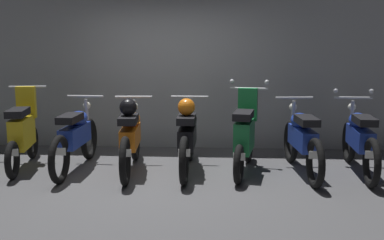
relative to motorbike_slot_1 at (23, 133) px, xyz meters
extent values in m
plane|color=#4C4C4F|center=(2.03, -0.55, -0.52)|extent=(80.00, 80.00, 0.00)
cube|color=gray|center=(2.03, 1.58, 1.03)|extent=(16.00, 0.30, 3.10)
torus|color=black|center=(-0.08, 0.53, -0.26)|extent=(0.17, 0.54, 0.53)
torus|color=black|center=(0.09, -0.61, -0.26)|extent=(0.17, 0.54, 0.53)
cube|color=gold|center=(0.01, -0.04, 0.01)|extent=(0.33, 0.76, 0.44)
cube|color=gold|center=(-0.05, 0.30, 0.41)|extent=(0.30, 0.16, 0.48)
cube|color=black|center=(0.03, -0.20, 0.33)|extent=(0.32, 0.55, 0.10)
cylinder|color=#B7BABF|center=(-0.07, 0.44, 0.63)|extent=(0.56, 0.12, 0.04)
cylinder|color=#B7BABF|center=(-0.07, 0.48, 0.16)|extent=(0.08, 0.15, 0.85)
sphere|color=silver|center=(-0.07, 0.48, 0.48)|extent=(0.12, 0.12, 0.12)
cube|color=white|center=(0.09, -0.58, -0.16)|extent=(0.16, 0.04, 0.10)
torus|color=black|center=(0.83, 0.54, -0.20)|extent=(0.11, 0.65, 0.65)
torus|color=black|center=(0.80, -0.76, -0.20)|extent=(0.11, 0.65, 0.65)
cube|color=#1E389E|center=(0.82, -0.11, -0.01)|extent=(0.24, 0.84, 0.28)
ellipsoid|color=#1E389E|center=(0.82, 0.05, 0.21)|extent=(0.27, 0.45, 0.22)
cube|color=black|center=(0.81, -0.29, 0.27)|extent=(0.25, 0.53, 0.10)
cylinder|color=#B7BABF|center=(0.83, 0.44, 0.49)|extent=(0.56, 0.05, 0.04)
cylinder|color=#B7BABF|center=(0.83, 0.49, 0.12)|extent=(0.06, 0.16, 0.65)
sphere|color=silver|center=(0.83, 0.49, 0.34)|extent=(0.12, 0.12, 0.12)
cube|color=white|center=(0.80, -0.73, -0.10)|extent=(0.16, 0.02, 0.10)
torus|color=black|center=(1.58, 0.51, -0.20)|extent=(0.14, 0.65, 0.65)
torus|color=black|center=(1.68, -0.79, -0.20)|extent=(0.14, 0.65, 0.65)
cube|color=orange|center=(1.63, -0.14, -0.01)|extent=(0.28, 0.85, 0.28)
ellipsoid|color=orange|center=(1.61, 0.02, 0.21)|extent=(0.29, 0.46, 0.22)
cube|color=black|center=(1.64, -0.32, 0.27)|extent=(0.28, 0.54, 0.10)
cylinder|color=#B7BABF|center=(1.59, 0.41, 0.49)|extent=(0.56, 0.08, 0.04)
cylinder|color=#B7BABF|center=(1.58, 0.46, 0.12)|extent=(0.07, 0.16, 0.65)
sphere|color=silver|center=(1.58, 0.46, 0.34)|extent=(0.12, 0.12, 0.12)
cube|color=white|center=(1.67, -0.76, -0.10)|extent=(0.16, 0.02, 0.10)
sphere|color=black|center=(1.64, -0.32, 0.44)|extent=(0.24, 0.24, 0.24)
torus|color=black|center=(2.44, 0.57, -0.20)|extent=(0.09, 0.65, 0.65)
torus|color=black|center=(2.44, -0.73, -0.20)|extent=(0.09, 0.65, 0.65)
cube|color=black|center=(2.44, -0.08, -0.01)|extent=(0.22, 0.83, 0.28)
ellipsoid|color=black|center=(2.44, 0.08, 0.21)|extent=(0.26, 0.44, 0.22)
cube|color=black|center=(2.44, -0.26, 0.27)|extent=(0.24, 0.52, 0.10)
cylinder|color=#B7BABF|center=(2.44, 0.47, 0.49)|extent=(0.56, 0.04, 0.04)
cylinder|color=#B7BABF|center=(2.44, 0.52, 0.12)|extent=(0.06, 0.16, 0.65)
sphere|color=silver|center=(2.44, 0.52, 0.34)|extent=(0.12, 0.12, 0.12)
cube|color=white|center=(2.44, -0.70, -0.10)|extent=(0.16, 0.01, 0.10)
sphere|color=orange|center=(2.44, -0.26, 0.44)|extent=(0.24, 0.24, 0.24)
torus|color=black|center=(3.34, 0.49, -0.26)|extent=(0.18, 0.54, 0.53)
torus|color=black|center=(3.15, -0.64, -0.26)|extent=(0.18, 0.54, 0.53)
cube|color=#197238|center=(3.25, -0.08, 0.01)|extent=(0.34, 0.76, 0.44)
cube|color=#197238|center=(3.31, 0.26, 0.41)|extent=(0.30, 0.17, 0.48)
cube|color=black|center=(3.22, -0.23, 0.33)|extent=(0.32, 0.55, 0.10)
cylinder|color=#B7BABF|center=(3.33, 0.40, 0.63)|extent=(0.56, 0.13, 0.04)
sphere|color=#B7BABF|center=(3.07, 0.44, 0.73)|extent=(0.07, 0.07, 0.07)
sphere|color=#B7BABF|center=(3.58, 0.36, 0.73)|extent=(0.07, 0.07, 0.07)
cylinder|color=#B7BABF|center=(3.34, 0.45, 0.16)|extent=(0.08, 0.15, 0.85)
sphere|color=silver|center=(3.34, 0.45, 0.48)|extent=(0.12, 0.12, 0.12)
cube|color=white|center=(3.15, -0.62, -0.16)|extent=(0.16, 0.04, 0.10)
torus|color=black|center=(4.00, 0.55, -0.20)|extent=(0.15, 0.66, 0.65)
torus|color=black|center=(4.12, -0.74, -0.20)|extent=(0.15, 0.66, 0.65)
cube|color=#1E389E|center=(4.06, -0.09, -0.01)|extent=(0.30, 0.85, 0.28)
ellipsoid|color=#1E389E|center=(4.04, 0.06, 0.21)|extent=(0.30, 0.46, 0.22)
cube|color=black|center=(4.08, -0.28, 0.27)|extent=(0.29, 0.54, 0.10)
cylinder|color=#B7BABF|center=(4.01, 0.45, 0.49)|extent=(0.56, 0.09, 0.04)
cylinder|color=#B7BABF|center=(4.00, 0.50, 0.12)|extent=(0.07, 0.16, 0.65)
sphere|color=silver|center=(4.00, 0.50, 0.34)|extent=(0.12, 0.12, 0.12)
cube|color=white|center=(4.12, -0.72, -0.10)|extent=(0.16, 0.03, 0.10)
torus|color=black|center=(4.89, 0.62, -0.20)|extent=(0.12, 0.65, 0.65)
torus|color=black|center=(4.84, -0.68, -0.20)|extent=(0.12, 0.65, 0.65)
cube|color=#1E389E|center=(4.87, -0.03, -0.01)|extent=(0.25, 0.84, 0.28)
ellipsoid|color=#1E389E|center=(4.87, 0.12, 0.21)|extent=(0.28, 0.45, 0.22)
cube|color=black|center=(4.86, -0.22, 0.27)|extent=(0.26, 0.53, 0.10)
cylinder|color=#B7BABF|center=(4.89, 0.51, 0.49)|extent=(0.56, 0.06, 0.04)
sphere|color=#B7BABF|center=(4.63, 0.52, 0.59)|extent=(0.07, 0.07, 0.07)
sphere|color=#B7BABF|center=(5.15, 0.50, 0.59)|extent=(0.07, 0.07, 0.07)
cylinder|color=#B7BABF|center=(4.89, 0.56, 0.12)|extent=(0.06, 0.16, 0.65)
sphere|color=silver|center=(4.89, 0.56, 0.34)|extent=(0.12, 0.12, 0.12)
cube|color=white|center=(4.84, -0.66, -0.10)|extent=(0.16, 0.02, 0.10)
camera|label=1|loc=(2.90, -6.72, 1.38)|focal=44.66mm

